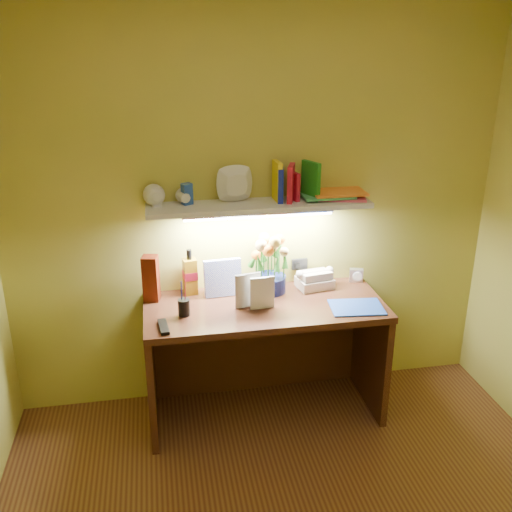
{
  "coord_description": "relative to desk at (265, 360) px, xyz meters",
  "views": [
    {
      "loc": [
        -0.59,
        -1.75,
        2.21
      ],
      "look_at": [
        -0.03,
        1.35,
        1.0
      ],
      "focal_mm": 40.0,
      "sensor_mm": 36.0,
      "label": 1
    }
  ],
  "objects": [
    {
      "name": "tv_remote",
      "position": [
        -0.59,
        -0.19,
        0.38
      ],
      "size": [
        0.06,
        0.17,
        0.02
      ],
      "primitive_type": "cube",
      "rotation": [
        0.0,
        0.0,
        0.1
      ],
      "color": "black",
      "rests_on": "desk"
    },
    {
      "name": "pen_cup",
      "position": [
        -0.47,
        -0.05,
        0.46
      ],
      "size": [
        0.07,
        0.07,
        0.16
      ],
      "primitive_type": "cylinder",
      "rotation": [
        0.0,
        0.0,
        -0.13
      ],
      "color": "black",
      "rests_on": "desk"
    },
    {
      "name": "blue_folder",
      "position": [
        0.51,
        -0.14,
        0.38
      ],
      "size": [
        0.32,
        0.25,
        0.01
      ],
      "primitive_type": "cube",
      "rotation": [
        0.0,
        0.0,
        -0.11
      ],
      "color": "#244DB4",
      "rests_on": "desk"
    },
    {
      "name": "flower_bouquet",
      "position": [
        0.07,
        0.18,
        0.55
      ],
      "size": [
        0.24,
        0.24,
        0.35
      ],
      "primitive_type": null,
      "rotation": [
        0.0,
        0.0,
        0.11
      ],
      "color": "#0C133E",
      "rests_on": "desk"
    },
    {
      "name": "whisky_bottle",
      "position": [
        -0.41,
        0.23,
        0.52
      ],
      "size": [
        0.09,
        0.09,
        0.28
      ],
      "primitive_type": null,
      "rotation": [
        0.0,
        0.0,
        0.17
      ],
      "color": "#A27010",
      "rests_on": "desk"
    },
    {
      "name": "desk_clock",
      "position": [
        0.64,
        0.23,
        0.42
      ],
      "size": [
        0.09,
        0.06,
        0.08
      ],
      "primitive_type": "cube",
      "rotation": [
        0.0,
        0.0,
        -0.27
      ],
      "color": "silver",
      "rests_on": "desk"
    },
    {
      "name": "desk_book_a",
      "position": [
        -0.18,
        -0.03,
        0.48
      ],
      "size": [
        0.16,
        0.04,
        0.21
      ],
      "primitive_type": "imported",
      "rotation": [
        0.0,
        0.0,
        0.14
      ],
      "color": "beige",
      "rests_on": "desk"
    },
    {
      "name": "whisky_box",
      "position": [
        -0.65,
        0.19,
        0.51
      ],
      "size": [
        0.1,
        0.1,
        0.28
      ],
      "primitive_type": "cube",
      "rotation": [
        0.0,
        0.0,
        -0.21
      ],
      "color": "#551708",
      "rests_on": "desk"
    },
    {
      "name": "art_card",
      "position": [
        -0.22,
        0.18,
        0.49
      ],
      "size": [
        0.23,
        0.06,
        0.22
      ],
      "primitive_type": null,
      "rotation": [
        0.0,
        0.0,
        0.08
      ],
      "color": "silver",
      "rests_on": "desk"
    },
    {
      "name": "desk_book_b",
      "position": [
        -0.1,
        -0.05,
        0.47
      ],
      "size": [
        0.14,
        0.02,
        0.2
      ],
      "primitive_type": "imported",
      "rotation": [
        0.0,
        0.0,
        0.05
      ],
      "color": "white",
      "rests_on": "desk"
    },
    {
      "name": "desk",
      "position": [
        0.0,
        0.0,
        0.0
      ],
      "size": [
        1.4,
        0.6,
        0.75
      ],
      "primitive_type": "cube",
      "color": "black",
      "rests_on": "ground"
    },
    {
      "name": "telephone",
      "position": [
        0.35,
        0.19,
        0.44
      ],
      "size": [
        0.23,
        0.19,
        0.13
      ],
      "primitive_type": null,
      "rotation": [
        0.0,
        0.0,
        0.16
      ],
      "color": "white",
      "rests_on": "desk"
    },
    {
      "name": "wall_shelf",
      "position": [
        0.01,
        0.19,
        0.96
      ],
      "size": [
        1.31,
        0.29,
        0.26
      ],
      "color": "white",
      "rests_on": "ground"
    }
  ]
}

